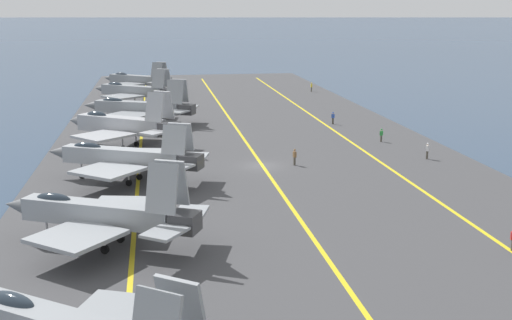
{
  "coord_description": "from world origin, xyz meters",
  "views": [
    {
      "loc": [
        -65.3,
        11.08,
        16.93
      ],
      "look_at": [
        -7.62,
        1.9,
        2.9
      ],
      "focal_mm": 45.0,
      "sensor_mm": 36.0,
      "label": 1
    }
  ],
  "objects": [
    {
      "name": "crew_white_vest",
      "position": [
        0.16,
        -18.59,
        1.41
      ],
      "size": [
        0.46,
        0.43,
        1.83
      ],
      "color": "#4C473D",
      "rests_on": "carrier_deck"
    },
    {
      "name": "deck_stripe_foul_line",
      "position": [
        0.0,
        -12.98,
        0.4
      ],
      "size": [
        170.42,
        0.55,
        0.01
      ],
      "primitive_type": "cube",
      "rotation": [
        0.0,
        0.0,
        0.0
      ],
      "color": "yellow",
      "rests_on": "carrier_deck"
    },
    {
      "name": "crew_brown_vest",
      "position": [
        -0.32,
        -3.43,
        1.38
      ],
      "size": [
        0.44,
        0.36,
        1.79
      ],
      "color": "#4C473D",
      "rests_on": "carrier_deck"
    },
    {
      "name": "parked_jet_fourth",
      "position": [
        -4.46,
        14.01,
        2.88
      ],
      "size": [
        12.65,
        16.07,
        6.0
      ],
      "color": "#9EA3A8",
      "rests_on": "carrier_deck"
    },
    {
      "name": "deck_stripe_edge_line",
      "position": [
        0.0,
        12.98,
        0.4
      ],
      "size": [
        170.42,
        0.69,
        0.01
      ],
      "primitive_type": "cube",
      "rotation": [
        0.0,
        0.0,
        0.0
      ],
      "color": "yellow",
      "rests_on": "carrier_deck"
    },
    {
      "name": "crew_yellow_vest",
      "position": [
        58.47,
        -19.76,
        1.4
      ],
      "size": [
        0.4,
        0.29,
        1.81
      ],
      "color": "#4C473D",
      "rests_on": "carrier_deck"
    },
    {
      "name": "crew_green_vest",
      "position": [
        9.88,
        -16.76,
        1.32
      ],
      "size": [
        0.44,
        0.46,
        1.68
      ],
      "color": "#4C473D",
      "rests_on": "carrier_deck"
    },
    {
      "name": "parked_jet_third",
      "position": [
        -21.62,
        14.97,
        2.87
      ],
      "size": [
        12.21,
        15.07,
        6.55
      ],
      "color": "#93999E",
      "rests_on": "carrier_deck"
    },
    {
      "name": "parked_jet_sixth",
      "position": [
        27.83,
        13.17,
        2.73
      ],
      "size": [
        13.61,
        17.11,
        6.52
      ],
      "color": "gray",
      "rests_on": "carrier_deck"
    },
    {
      "name": "deck_stripe_centerline",
      "position": [
        0.0,
        0.0,
        0.4
      ],
      "size": [
        170.42,
        0.36,
        0.01
      ],
      "primitive_type": "cube",
      "color": "yellow",
      "rests_on": "carrier_deck"
    },
    {
      "name": "parked_jet_eighth",
      "position": [
        61.39,
        14.28,
        3.02
      ],
      "size": [
        13.02,
        15.0,
        6.25
      ],
      "color": "gray",
      "rests_on": "carrier_deck"
    },
    {
      "name": "parked_jet_fifth",
      "position": [
        11.37,
        14.94,
        3.17
      ],
      "size": [
        13.65,
        15.12,
        7.07
      ],
      "color": "#A8AAAF",
      "rests_on": "carrier_deck"
    },
    {
      "name": "carrier_deck",
      "position": [
        0.0,
        0.0,
        0.2
      ],
      "size": [
        189.36,
        47.2,
        0.4
      ],
      "primitive_type": "cube",
      "color": "#424244",
      "rests_on": "ground"
    },
    {
      "name": "ground_plane",
      "position": [
        0.0,
        0.0,
        0.0
      ],
      "size": [
        2000.0,
        2000.0,
        0.0
      ],
      "primitive_type": "plane",
      "color": "#2D425B"
    },
    {
      "name": "parked_jet_seventh",
      "position": [
        45.24,
        14.37,
        2.94
      ],
      "size": [
        13.29,
        15.61,
        6.47
      ],
      "color": "gray",
      "rests_on": "carrier_deck"
    },
    {
      "name": "crew_blue_vest",
      "position": [
        22.8,
        -14.15,
        1.37
      ],
      "size": [
        0.45,
        0.45,
        1.76
      ],
      "color": "#383328",
      "rests_on": "carrier_deck"
    }
  ]
}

